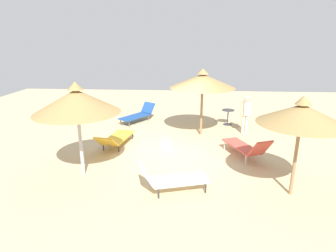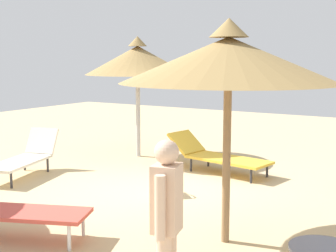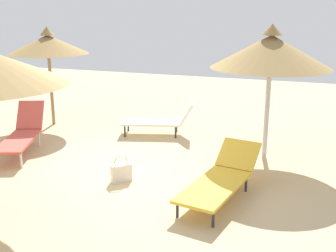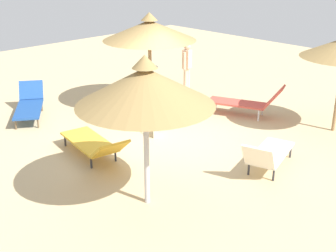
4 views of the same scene
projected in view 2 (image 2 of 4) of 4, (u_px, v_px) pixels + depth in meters
name	position (u px, v px, depth m)	size (l,w,h in m)	color
ground	(153.00, 198.00, 7.73)	(24.00, 24.00, 0.10)	tan
parasol_umbrella_far_left	(138.00, 60.00, 10.46)	(2.35, 2.35, 2.71)	#B2B2B7
parasol_umbrella_far_right	(228.00, 60.00, 5.45)	(2.57, 2.57, 2.69)	olive
lounge_chair_front	(25.00, 157.00, 8.93)	(1.08, 1.86, 0.82)	silver
lounge_chair_center	(2.00, 205.00, 5.82)	(2.09, 1.30, 0.94)	#CC4C3F
lounge_chair_back	(217.00, 155.00, 9.23)	(2.20, 1.02, 0.71)	gold
person_standing_near_right	(167.00, 220.00, 3.97)	(0.27, 0.42, 1.57)	beige
handbag	(167.00, 184.00, 7.74)	(0.36, 0.35, 0.50)	beige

